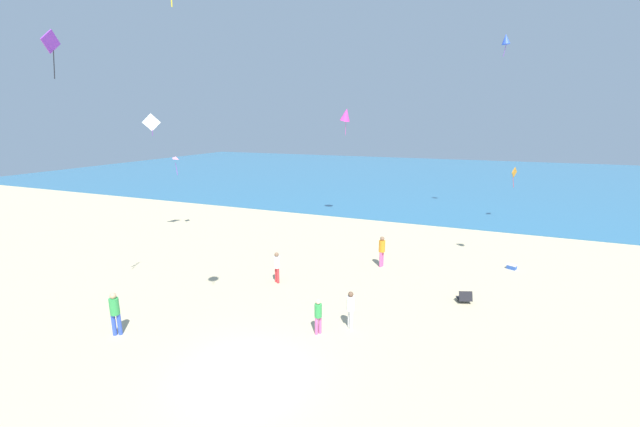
# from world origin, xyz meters

# --- Properties ---
(ground_plane) EXTENTS (120.00, 120.00, 0.00)m
(ground_plane) POSITION_xyz_m (0.00, 10.00, 0.00)
(ground_plane) COLOR #C6B58C
(ocean_water) EXTENTS (120.00, 60.00, 0.05)m
(ocean_water) POSITION_xyz_m (0.00, 51.50, 0.03)
(ocean_water) COLOR teal
(ocean_water) RESTS_ON ground_plane
(beach_chair_mid_beach) EXTENTS (0.75, 0.74, 0.59)m
(beach_chair_mid_beach) POSITION_xyz_m (6.42, 8.19, 0.26)
(beach_chair_mid_beach) COLOR black
(beach_chair_mid_beach) RESTS_ON ground_plane
(cooler_box) EXTENTS (0.56, 0.50, 0.26)m
(cooler_box) POSITION_xyz_m (8.71, 13.61, 0.13)
(cooler_box) COLOR #2D56B7
(cooler_box) RESTS_ON ground_plane
(person_0) EXTENTS (0.44, 0.44, 1.61)m
(person_0) POSITION_xyz_m (-2.56, 7.02, 0.93)
(person_0) COLOR red
(person_0) RESTS_ON ground_plane
(person_1) EXTENTS (0.44, 0.44, 1.56)m
(person_1) POSITION_xyz_m (2.29, 4.09, 0.90)
(person_1) COLOR white
(person_1) RESTS_ON ground_plane
(person_2) EXTENTS (0.44, 0.44, 1.77)m
(person_2) POSITION_xyz_m (1.85, 11.26, 1.02)
(person_2) COLOR #D8599E
(person_2) RESTS_ON ground_plane
(person_3) EXTENTS (0.48, 0.48, 1.74)m
(person_3) POSITION_xyz_m (-5.88, 0.25, 1.01)
(person_3) COLOR blue
(person_3) RESTS_ON ground_plane
(person_4) EXTENTS (0.40, 0.40, 1.43)m
(person_4) POSITION_xyz_m (1.26, 3.23, 0.83)
(person_4) COLOR #D8599E
(person_4) RESTS_ON ground_plane
(kite_orange) EXTENTS (0.43, 0.78, 1.65)m
(kite_orange) POSITION_xyz_m (9.25, 25.38, 4.04)
(kite_orange) COLOR orange
(kite_blue) EXTENTS (0.85, 0.80, 1.67)m
(kite_blue) POSITION_xyz_m (7.65, 25.81, 14.24)
(kite_blue) COLOR blue
(kite_pink) EXTENTS (0.56, 0.63, 1.38)m
(kite_pink) POSITION_xyz_m (-13.61, 12.63, 5.51)
(kite_pink) COLOR pink
(kite_white) EXTENTS (0.69, 0.97, 1.44)m
(kite_white) POSITION_xyz_m (-13.62, 10.69, 7.99)
(kite_white) COLOR white
(kite_magenta) EXTENTS (1.27, 1.16, 2.18)m
(kite_magenta) POSITION_xyz_m (-3.60, 20.89, 8.60)
(kite_magenta) COLOR #DB3DA8
(kite_purple) EXTENTS (0.19, 0.78, 1.59)m
(kite_purple) POSITION_xyz_m (-7.35, 0.33, 10.62)
(kite_purple) COLOR purple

